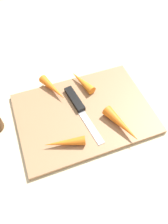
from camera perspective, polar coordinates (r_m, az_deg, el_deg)
The scene contains 7 objects.
ground_plane at distance 0.60m, azimuth -0.00°, elevation -0.66°, with size 1.40×1.40×0.00m, color #C6B793.
cutting_board at distance 0.60m, azimuth -0.00°, elevation -0.33°, with size 0.36×0.26×0.01m, color #99704C.
knife at distance 0.60m, azimuth -1.93°, elevation 2.54°, with size 0.05×0.20×0.01m.
carrot_shortest at distance 0.65m, azimuth -0.50°, elevation 7.98°, with size 0.03×0.03×0.09m, color orange.
carrot_short at distance 0.53m, azimuth -5.10°, elevation -8.01°, with size 0.02×0.02×0.10m, color orange.
carrot_longest at distance 0.56m, azimuth 9.86°, elevation -3.23°, with size 0.03×0.03×0.12m, color orange.
carrot_long at distance 0.64m, azimuth -8.15°, elevation 6.22°, with size 0.02×0.02×0.10m, color orange.
Camera 1 is at (-0.12, -0.32, 0.50)m, focal length 34.81 mm.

